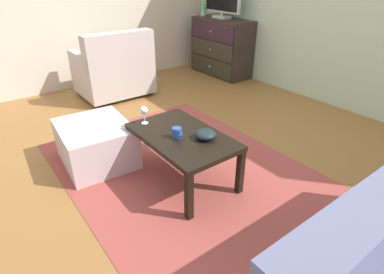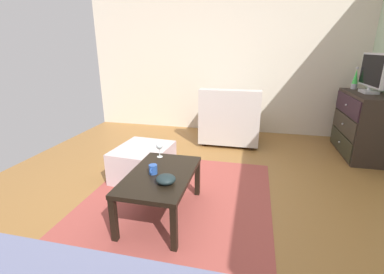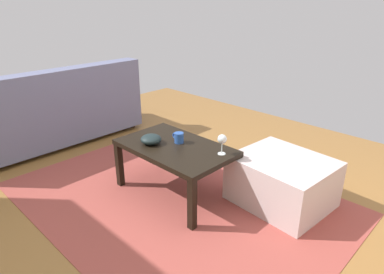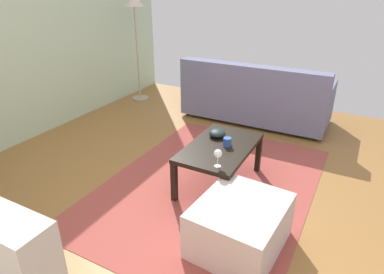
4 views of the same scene
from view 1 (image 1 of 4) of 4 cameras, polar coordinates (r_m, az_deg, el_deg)
ground_plane at (r=3.09m, az=-0.43°, el=-3.74°), size 5.93×5.19×0.05m
area_rug at (r=2.84m, az=-1.26°, el=-6.26°), size 2.60×1.90×0.01m
dresser at (r=5.46m, az=5.35°, el=16.01°), size 1.08×0.49×0.91m
lava_lamp at (r=5.67m, az=2.09°, el=22.70°), size 0.09×0.09×0.33m
coffee_table at (r=2.56m, az=-1.83°, el=-0.59°), size 0.93×0.57×0.43m
wine_glass at (r=2.70m, az=-8.79°, el=4.74°), size 0.07×0.07×0.16m
mug at (r=2.47m, az=-2.73°, el=0.76°), size 0.11×0.08×0.09m
bowl_decorative at (r=2.45m, az=2.47°, el=0.50°), size 0.17×0.17×0.08m
armchair at (r=4.58m, az=-13.99°, el=11.72°), size 0.80×0.94×0.91m
ottoman at (r=3.02m, az=-17.13°, el=-1.13°), size 0.74×0.65×0.38m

